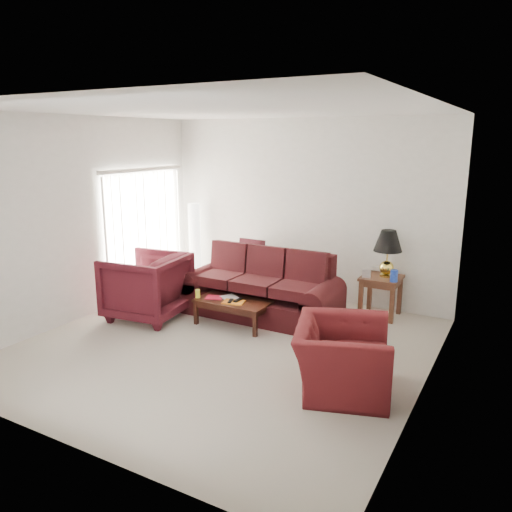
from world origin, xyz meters
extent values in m
plane|color=#BAB29F|center=(0.00, 0.00, 0.00)|extent=(5.00, 5.00, 0.00)
cube|color=silver|center=(-2.42, 1.30, 1.08)|extent=(0.10, 2.00, 2.16)
cube|color=black|center=(-0.80, 2.12, 0.76)|extent=(0.46, 0.24, 0.46)
cube|color=silver|center=(1.27, 1.99, 0.69)|extent=(0.13, 0.05, 0.12)
cylinder|color=navy|center=(1.69, 1.96, 0.72)|extent=(0.14, 0.14, 0.18)
cube|color=silver|center=(1.32, 2.39, 0.70)|extent=(0.17, 0.19, 0.05)
imported|color=#3E0E16|center=(-1.62, 0.37, 0.50)|extent=(1.21, 1.18, 0.99)
imported|color=#491114|center=(1.72, -0.33, 0.37)|extent=(1.29, 1.38, 0.74)
cube|color=red|center=(-0.61, 0.68, 0.39)|extent=(0.29, 0.25, 0.01)
cube|color=white|center=(-0.39, 0.78, 0.39)|extent=(0.35, 0.33, 0.02)
cube|color=orange|center=(-0.25, 0.64, 0.39)|extent=(0.34, 0.29, 0.02)
cube|color=black|center=(-0.29, 0.62, 0.41)|extent=(0.09, 0.17, 0.02)
cube|color=black|center=(-0.21, 0.70, 0.41)|extent=(0.06, 0.18, 0.02)
cylinder|color=yellow|center=(-0.83, 0.58, 0.44)|extent=(0.08, 0.08, 0.12)
camera|label=1|loc=(3.32, -5.13, 2.67)|focal=35.00mm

